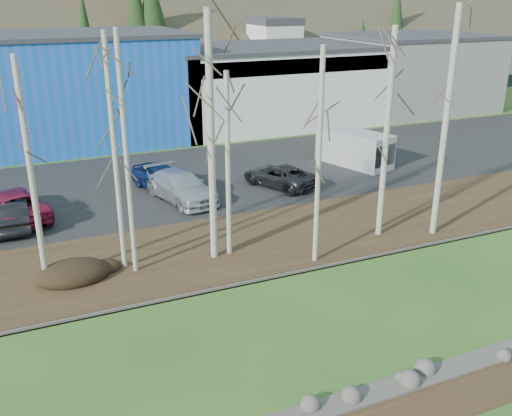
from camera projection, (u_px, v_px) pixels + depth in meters
name	position (u px, v px, depth m)	size (l,w,h in m)	color
dirt_strip	(421.00, 407.00, 16.31)	(80.00, 1.80, 0.03)	#382616
near_bank_rocks	(400.00, 386.00, 17.17)	(80.00, 0.80, 0.50)	#47423D
river	(330.00, 320.00, 20.68)	(80.00, 8.00, 0.90)	black
far_bank_rocks	(280.00, 272.00, 24.18)	(80.00, 0.80, 0.46)	#47423D
far_bank	(250.00, 242.00, 26.89)	(80.00, 7.00, 0.15)	#382616
parking_lot	(184.00, 180.00, 35.88)	(80.00, 14.00, 0.14)	black
building_blue	(54.00, 88.00, 44.14)	(20.40, 12.24, 8.30)	#0F60AF
building_white	(265.00, 84.00, 51.19)	(18.36, 12.24, 6.80)	silver
building_grey	(410.00, 72.00, 57.16)	(14.28, 12.24, 7.30)	gray
dirt_mound	(73.00, 272.00, 23.21)	(2.91, 2.06, 0.57)	black
birch_0	(31.00, 176.00, 21.54)	(0.24, 0.24, 8.96)	beige
birch_1	(115.00, 157.00, 22.64)	(0.21, 0.21, 9.70)	beige
birch_2	(126.00, 158.00, 22.31)	(0.20, 0.20, 9.81)	beige
birch_3	(211.00, 141.00, 23.46)	(0.30, 0.30, 10.45)	beige
birch_4	(228.00, 167.00, 24.24)	(0.23, 0.23, 8.05)	beige
birch_5	(319.00, 160.00, 23.33)	(0.21, 0.21, 9.11)	beige
birch_6	(445.00, 126.00, 25.94)	(0.29, 0.29, 10.57)	beige
birch_7	(386.00, 136.00, 25.95)	(0.28, 0.28, 9.67)	beige
car_1	(12.00, 214.00, 28.19)	(1.49, 4.29, 1.41)	black
car_2	(11.00, 205.00, 29.16)	(2.65, 5.75, 1.60)	#9E1C3D
car_3	(181.00, 186.00, 31.95)	(2.24, 5.52, 1.60)	#ABAFB4
car_4	(161.00, 177.00, 33.51)	(1.87, 4.64, 1.58)	navy
car_5	(279.00, 176.00, 34.28)	(2.18, 4.72, 1.31)	#27272A
van_white	(357.00, 149.00, 38.35)	(3.58, 5.58, 2.26)	silver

